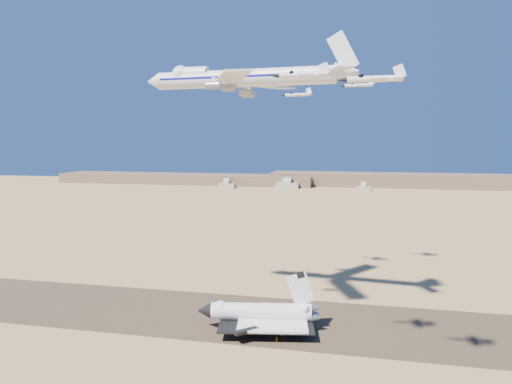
% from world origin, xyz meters
% --- Properties ---
extents(ground, '(1200.00, 1200.00, 0.00)m').
position_xyz_m(ground, '(0.00, 0.00, 0.00)').
color(ground, tan).
rests_on(ground, ground).
extents(runway, '(600.00, 50.00, 0.06)m').
position_xyz_m(runway, '(0.00, 0.00, 0.03)').
color(runway, brown).
rests_on(runway, ground).
extents(ridgeline, '(960.00, 90.00, 18.00)m').
position_xyz_m(ridgeline, '(65.32, 527.31, 7.63)').
color(ridgeline, brown).
rests_on(ridgeline, ground).
extents(hangars, '(200.50, 29.50, 30.00)m').
position_xyz_m(hangars, '(-64.00, 478.43, 4.83)').
color(hangars, '#AAA496').
rests_on(hangars, ground).
extents(shuttle, '(42.74, 31.21, 21.03)m').
position_xyz_m(shuttle, '(10.85, -10.04, 5.65)').
color(shuttle, white).
rests_on(shuttle, runway).
extents(carrier_747, '(81.64, 62.93, 20.31)m').
position_xyz_m(carrier_747, '(-1.27, 4.92, 88.83)').
color(carrier_747, white).
extents(crew_a, '(0.64, 0.78, 1.85)m').
position_xyz_m(crew_a, '(18.59, -19.94, 0.98)').
color(crew_a, orange).
rests_on(crew_a, runway).
extents(crew_b, '(0.79, 0.93, 1.67)m').
position_xyz_m(crew_b, '(20.09, -16.03, 0.89)').
color(crew_b, orange).
rests_on(crew_b, runway).
extents(crew_c, '(1.25, 0.92, 1.92)m').
position_xyz_m(crew_c, '(19.31, -14.82, 1.02)').
color(crew_c, orange).
rests_on(crew_c, runway).
extents(chase_jet_a, '(15.75, 8.44, 3.92)m').
position_xyz_m(chase_jet_a, '(29.56, -45.26, 83.10)').
color(chase_jet_a, white).
extents(chase_jet_b, '(15.83, 8.43, 3.94)m').
position_xyz_m(chase_jet_b, '(47.43, -56.00, 80.47)').
color(chase_jet_b, white).
extents(chase_jet_c, '(15.01, 8.58, 3.79)m').
position_xyz_m(chase_jet_c, '(14.57, 50.38, 86.37)').
color(chase_jet_c, white).
extents(chase_jet_d, '(16.12, 8.77, 4.02)m').
position_xyz_m(chase_jet_d, '(40.96, 63.96, 91.35)').
color(chase_jet_d, white).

